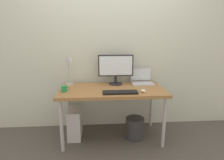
# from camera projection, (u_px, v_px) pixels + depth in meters

# --- Properties ---
(ground_plane) EXTENTS (6.00, 6.00, 0.00)m
(ground_plane) POSITION_uv_depth(u_px,v_px,m) (112.00, 137.00, 2.75)
(ground_plane) COLOR #4C4742
(back_wall) EXTENTS (4.40, 0.04, 2.60)m
(back_wall) POSITION_uv_depth(u_px,v_px,m) (110.00, 44.00, 2.85)
(back_wall) COLOR silver
(back_wall) RESTS_ON ground_plane
(desk) EXTENTS (1.42, 0.72, 0.73)m
(desk) POSITION_uv_depth(u_px,v_px,m) (112.00, 93.00, 2.59)
(desk) COLOR olive
(desk) RESTS_ON ground_plane
(monitor) EXTENTS (0.51, 0.20, 0.44)m
(monitor) POSITION_uv_depth(u_px,v_px,m) (116.00, 68.00, 2.75)
(monitor) COLOR #232328
(monitor) RESTS_ON desk
(laptop) EXTENTS (0.32, 0.26, 0.23)m
(laptop) POSITION_uv_depth(u_px,v_px,m) (142.00, 80.00, 2.83)
(laptop) COLOR #B2B2B7
(laptop) RESTS_ON desk
(desk_lamp) EXTENTS (0.11, 0.16, 0.45)m
(desk_lamp) POSITION_uv_depth(u_px,v_px,m) (68.00, 63.00, 2.68)
(desk_lamp) COLOR #B2B2B7
(desk_lamp) RESTS_ON desk
(keyboard) EXTENTS (0.44, 0.14, 0.02)m
(keyboard) POSITION_uv_depth(u_px,v_px,m) (120.00, 92.00, 2.37)
(keyboard) COLOR black
(keyboard) RESTS_ON desk
(mouse) EXTENTS (0.06, 0.09, 0.03)m
(mouse) POSITION_uv_depth(u_px,v_px,m) (143.00, 91.00, 2.41)
(mouse) COLOR silver
(mouse) RESTS_ON desk
(coffee_mug) EXTENTS (0.11, 0.07, 0.08)m
(coffee_mug) POSITION_uv_depth(u_px,v_px,m) (64.00, 89.00, 2.42)
(coffee_mug) COLOR #268C4C
(coffee_mug) RESTS_ON desk
(computer_tower) EXTENTS (0.18, 0.36, 0.42)m
(computer_tower) POSITION_uv_depth(u_px,v_px,m) (75.00, 123.00, 2.71)
(computer_tower) COLOR silver
(computer_tower) RESTS_ON ground_plane
(wastebasket) EXTENTS (0.26, 0.26, 0.30)m
(wastebasket) POSITION_uv_depth(u_px,v_px,m) (135.00, 128.00, 2.69)
(wastebasket) COLOR #333338
(wastebasket) RESTS_ON ground_plane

